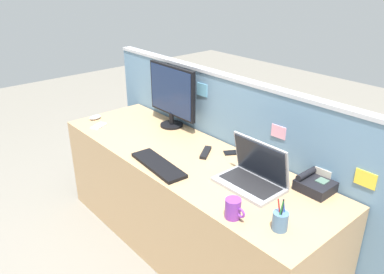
{
  "coord_description": "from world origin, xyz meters",
  "views": [
    {
      "loc": [
        1.72,
        -1.44,
        1.87
      ],
      "look_at": [
        0.0,
        0.05,
        0.85
      ],
      "focal_mm": 35.81,
      "sensor_mm": 36.0,
      "label": 1
    }
  ],
  "objects_px": {
    "keyboard_main": "(159,165)",
    "tv_remote": "(206,152)",
    "coffee_mug": "(233,209)",
    "laptop": "(254,174)",
    "desktop_monitor": "(172,93)",
    "computer_mouse_right_hand": "(95,117)",
    "cell_phone_black_slab": "(234,153)",
    "desk_phone": "(315,184)",
    "cell_phone_silver_slab": "(99,126)",
    "pen_cup": "(280,221)"
  },
  "relations": [
    {
      "from": "keyboard_main",
      "to": "tv_remote",
      "type": "height_order",
      "value": "keyboard_main"
    },
    {
      "from": "coffee_mug",
      "to": "laptop",
      "type": "bearing_deg",
      "value": 114.2
    },
    {
      "from": "laptop",
      "to": "coffee_mug",
      "type": "height_order",
      "value": "laptop"
    },
    {
      "from": "tv_remote",
      "to": "keyboard_main",
      "type": "bearing_deg",
      "value": -134.44
    },
    {
      "from": "desktop_monitor",
      "to": "computer_mouse_right_hand",
      "type": "xyz_separation_m",
      "value": [
        -0.52,
        -0.39,
        -0.25
      ]
    },
    {
      "from": "keyboard_main",
      "to": "cell_phone_black_slab",
      "type": "relative_size",
      "value": 3.39
    },
    {
      "from": "laptop",
      "to": "tv_remote",
      "type": "distance_m",
      "value": 0.47
    },
    {
      "from": "desk_phone",
      "to": "cell_phone_silver_slab",
      "type": "height_order",
      "value": "desk_phone"
    },
    {
      "from": "laptop",
      "to": "computer_mouse_right_hand",
      "type": "bearing_deg",
      "value": -172.54
    },
    {
      "from": "cell_phone_silver_slab",
      "to": "tv_remote",
      "type": "distance_m",
      "value": 0.94
    },
    {
      "from": "keyboard_main",
      "to": "pen_cup",
      "type": "xyz_separation_m",
      "value": [
        0.87,
        0.07,
        0.04
      ]
    },
    {
      "from": "pen_cup",
      "to": "cell_phone_black_slab",
      "type": "distance_m",
      "value": 0.82
    },
    {
      "from": "tv_remote",
      "to": "cell_phone_silver_slab",
      "type": "bearing_deg",
      "value": 164.65
    },
    {
      "from": "tv_remote",
      "to": "coffee_mug",
      "type": "xyz_separation_m",
      "value": [
        0.6,
        -0.37,
        0.04
      ]
    },
    {
      "from": "desktop_monitor",
      "to": "desk_phone",
      "type": "relative_size",
      "value": 2.69
    },
    {
      "from": "laptop",
      "to": "keyboard_main",
      "type": "distance_m",
      "value": 0.6
    },
    {
      "from": "laptop",
      "to": "pen_cup",
      "type": "bearing_deg",
      "value": -32.18
    },
    {
      "from": "keyboard_main",
      "to": "cell_phone_silver_slab",
      "type": "xyz_separation_m",
      "value": [
        -0.83,
        0.03,
        -0.01
      ]
    },
    {
      "from": "laptop",
      "to": "computer_mouse_right_hand",
      "type": "xyz_separation_m",
      "value": [
        -1.51,
        -0.2,
        -0.05
      ]
    },
    {
      "from": "keyboard_main",
      "to": "computer_mouse_right_hand",
      "type": "height_order",
      "value": "computer_mouse_right_hand"
    },
    {
      "from": "desktop_monitor",
      "to": "desk_phone",
      "type": "height_order",
      "value": "desktop_monitor"
    },
    {
      "from": "laptop",
      "to": "cell_phone_silver_slab",
      "type": "distance_m",
      "value": 1.37
    },
    {
      "from": "laptop",
      "to": "coffee_mug",
      "type": "relative_size",
      "value": 3.17
    },
    {
      "from": "cell_phone_black_slab",
      "to": "desktop_monitor",
      "type": "bearing_deg",
      "value": -146.93
    },
    {
      "from": "desk_phone",
      "to": "computer_mouse_right_hand",
      "type": "relative_size",
      "value": 1.85
    },
    {
      "from": "laptop",
      "to": "pen_cup",
      "type": "height_order",
      "value": "laptop"
    },
    {
      "from": "desktop_monitor",
      "to": "desk_phone",
      "type": "distance_m",
      "value": 1.27
    },
    {
      "from": "keyboard_main",
      "to": "tv_remote",
      "type": "xyz_separation_m",
      "value": [
        0.06,
        0.34,
        -0.0
      ]
    },
    {
      "from": "computer_mouse_right_hand",
      "to": "pen_cup",
      "type": "height_order",
      "value": "pen_cup"
    },
    {
      "from": "desk_phone",
      "to": "tv_remote",
      "type": "distance_m",
      "value": 0.74
    },
    {
      "from": "desktop_monitor",
      "to": "cell_phone_silver_slab",
      "type": "distance_m",
      "value": 0.63
    },
    {
      "from": "computer_mouse_right_hand",
      "to": "cell_phone_silver_slab",
      "type": "xyz_separation_m",
      "value": [
        0.16,
        -0.06,
        -0.01
      ]
    },
    {
      "from": "desk_phone",
      "to": "coffee_mug",
      "type": "height_order",
      "value": "coffee_mug"
    },
    {
      "from": "tv_remote",
      "to": "computer_mouse_right_hand",
      "type": "bearing_deg",
      "value": 159.09
    },
    {
      "from": "computer_mouse_right_hand",
      "to": "coffee_mug",
      "type": "relative_size",
      "value": 0.85
    },
    {
      "from": "desk_phone",
      "to": "cell_phone_silver_slab",
      "type": "bearing_deg",
      "value": -164.03
    },
    {
      "from": "desk_phone",
      "to": "coffee_mug",
      "type": "xyz_separation_m",
      "value": [
        -0.12,
        -0.53,
        0.02
      ]
    },
    {
      "from": "keyboard_main",
      "to": "computer_mouse_right_hand",
      "type": "distance_m",
      "value": 0.99
    },
    {
      "from": "pen_cup",
      "to": "cell_phone_black_slab",
      "type": "height_order",
      "value": "pen_cup"
    },
    {
      "from": "pen_cup",
      "to": "cell_phone_silver_slab",
      "type": "bearing_deg",
      "value": -178.95
    },
    {
      "from": "laptop",
      "to": "cell_phone_silver_slab",
      "type": "height_order",
      "value": "laptop"
    },
    {
      "from": "keyboard_main",
      "to": "computer_mouse_right_hand",
      "type": "xyz_separation_m",
      "value": [
        -0.99,
        0.09,
        0.01
      ]
    },
    {
      "from": "coffee_mug",
      "to": "keyboard_main",
      "type": "bearing_deg",
      "value": 177.2
    },
    {
      "from": "desktop_monitor",
      "to": "tv_remote",
      "type": "xyz_separation_m",
      "value": [
        0.53,
        -0.14,
        -0.25
      ]
    },
    {
      "from": "keyboard_main",
      "to": "computer_mouse_right_hand",
      "type": "relative_size",
      "value": 4.48
    },
    {
      "from": "tv_remote",
      "to": "coffee_mug",
      "type": "height_order",
      "value": "coffee_mug"
    },
    {
      "from": "desktop_monitor",
      "to": "pen_cup",
      "type": "height_order",
      "value": "desktop_monitor"
    },
    {
      "from": "cell_phone_silver_slab",
      "to": "cell_phone_black_slab",
      "type": "bearing_deg",
      "value": -1.1
    },
    {
      "from": "desk_phone",
      "to": "pen_cup",
      "type": "bearing_deg",
      "value": -78.27
    },
    {
      "from": "keyboard_main",
      "to": "cell_phone_silver_slab",
      "type": "distance_m",
      "value": 0.83
    }
  ]
}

